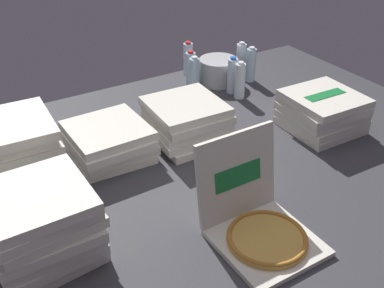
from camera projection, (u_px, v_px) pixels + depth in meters
The scene contains 15 objects.
ground_plane at pixel (205, 178), 2.27m from camera, with size 3.20×2.40×0.02m, color #38383D.
open_pizza_box at pixel (258, 222), 1.87m from camera, with size 0.38×0.45×0.40m.
pizza_stack_right_near at pixel (322, 112), 2.61m from camera, with size 0.42×0.42×0.22m.
pizza_stack_left_near at pixel (10, 156), 2.10m from camera, with size 0.42×0.41×0.35m.
pizza_stack_center_far at pixel (187, 121), 2.51m from camera, with size 0.42×0.42×0.22m.
pizza_stack_right_mid at pixel (109, 142), 2.37m from camera, with size 0.40×0.41×0.17m.
pizza_stack_right_far at pixel (40, 225), 1.74m from camera, with size 0.43×0.42×0.30m.
ice_bucket at pixel (218, 71), 3.17m from camera, with size 0.26×0.26×0.17m, color #B7BABF.
water_bottle_0 at pixel (251, 65), 3.17m from camera, with size 0.07×0.07×0.25m.
water_bottle_1 at pixel (240, 81), 2.95m from camera, with size 0.07×0.07×0.25m.
water_bottle_2 at pixel (191, 69), 3.11m from camera, with size 0.07×0.07×0.25m.
water_bottle_3 at pixel (232, 76), 3.01m from camera, with size 0.07×0.07×0.25m.
water_bottle_4 at pixel (194, 75), 3.02m from camera, with size 0.07×0.07×0.25m.
water_bottle_5 at pixel (188, 59), 3.26m from camera, with size 0.07×0.07×0.25m.
water_bottle_6 at pixel (241, 60), 3.25m from camera, with size 0.07×0.07×0.25m.
Camera 1 is at (-1.01, -1.53, 1.33)m, focal length 43.37 mm.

